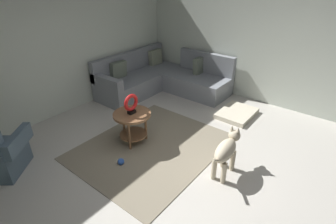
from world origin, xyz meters
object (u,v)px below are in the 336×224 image
dog_toy_ball (121,162)px  side_table (132,120)px  torus_sculpture (131,104)px  sectional_couch (161,79)px  dog (226,150)px  dog_bed_mat (237,113)px

dog_toy_ball → side_table: bearing=26.4°
torus_sculpture → dog_toy_ball: (-0.53, -0.26, -0.66)m
sectional_couch → dog: size_ratio=2.65×
sectional_couch → torus_sculpture: 2.19m
side_table → sectional_couch: bearing=27.2°
dog_bed_mat → dog: bearing=-160.8°
torus_sculpture → dog_toy_ball: 0.89m
dog → dog_toy_ball: bearing=-152.6°
torus_sculpture → dog: torus_sculpture is taller
sectional_couch → dog: (-1.66, -2.51, 0.09)m
dog → torus_sculpture: bearing=-174.9°
torus_sculpture → sectional_couch: bearing=27.2°
dog_bed_mat → dog: dog is taller
sectional_couch → dog_toy_ball: (-2.44, -1.24, -0.24)m
torus_sculpture → dog_bed_mat: (1.90, -0.95, -0.67)m
sectional_couch → dog_toy_ball: size_ratio=23.06×
torus_sculpture → dog: size_ratio=0.38×
dog → dog_toy_ball: size_ratio=8.70×
sectional_couch → side_table: 2.15m
torus_sculpture → dog_toy_ball: size_ratio=3.34×
side_table → dog: size_ratio=0.71×
dog_bed_mat → dog: (-1.64, -0.57, 0.33)m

